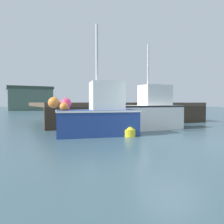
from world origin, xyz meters
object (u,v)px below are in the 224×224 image
at_px(dockworker, 97,92).
at_px(mooring_buoy_foreground, 129,130).
at_px(fishing_boat_near_right, 149,112).
at_px(fishing_boat_near_left, 98,115).

distance_m(dockworker, mooring_buoy_foreground, 9.18).
height_order(fishing_boat_near_right, mooring_buoy_foreground, fishing_boat_near_right).
bearing_deg(fishing_boat_near_left, dockworker, 67.25).
bearing_deg(fishing_boat_near_left, mooring_buoy_foreground, -40.84).
height_order(fishing_boat_near_left, dockworker, fishing_boat_near_left).
relative_size(fishing_boat_near_right, mooring_buoy_foreground, 8.00).
bearing_deg(dockworker, mooring_buoy_foreground, -104.22).
bearing_deg(dockworker, fishing_boat_near_right, -89.02).
bearing_deg(fishing_boat_near_left, fishing_boat_near_right, 14.00).
bearing_deg(dockworker, fishing_boat_near_left, -112.75).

